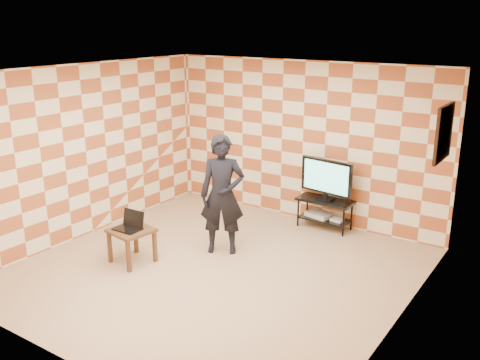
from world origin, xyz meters
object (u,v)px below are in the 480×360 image
side_table (132,235)px  person (222,195)px  tv_stand (325,207)px  tv (326,178)px

side_table → person: (0.85, 1.02, 0.47)m
tv_stand → person: 1.96m
side_table → person: person is taller
tv → person: bearing=-116.9°
tv_stand → tv: 0.51m
tv_stand → tv: (0.00, -0.00, 0.51)m
tv → side_table: (-1.70, -2.71, -0.46)m
tv_stand → person: size_ratio=0.52×
person → side_table: bearing=-160.2°
side_table → tv: bearing=57.8°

